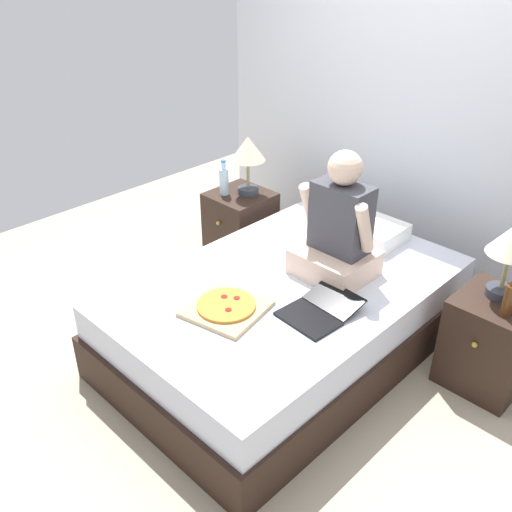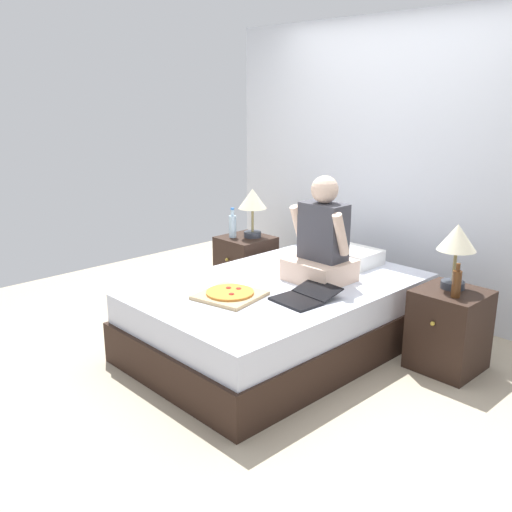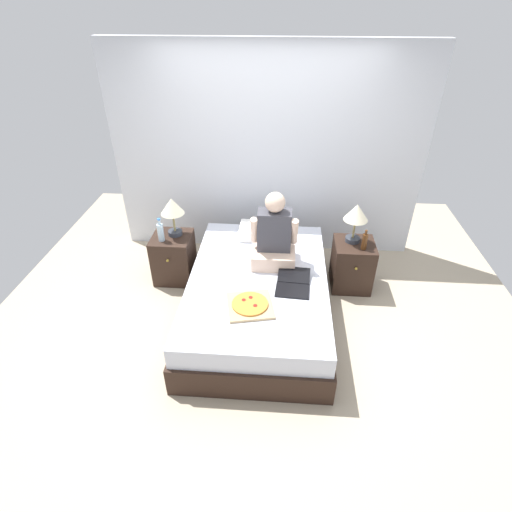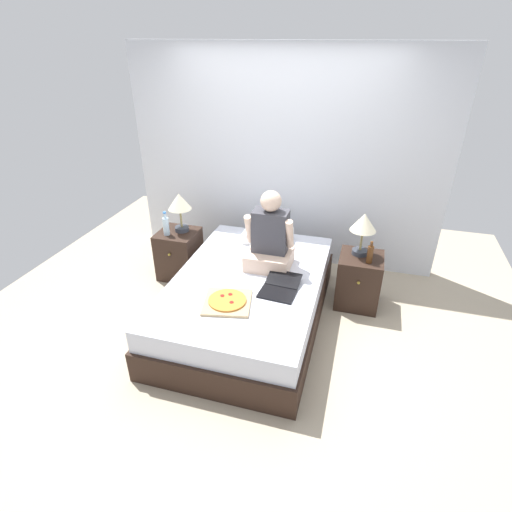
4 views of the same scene
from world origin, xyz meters
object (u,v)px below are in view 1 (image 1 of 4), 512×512
Objects in this scene: bed at (286,316)px; water_bottle at (224,181)px; pizza_box at (226,307)px; nightstand_left at (240,226)px; laptop at (317,312)px; lamp_on_left_nightstand at (248,153)px; lamp_on_right_nightstand at (512,244)px; beer_bottle at (509,299)px; person_seated at (338,231)px; nightstand_right at (490,342)px.

water_bottle is at bearing 155.38° from bed.
bed is 4.55× the size of pizza_box.
nightstand_left is at bearing 149.85° from bed.
water_bottle reaches higher than laptop.
lamp_on_left_nightstand is (-0.99, 0.65, 0.64)m from bed.
nightstand_left is at bearing 151.57° from laptop.
laptop is (-0.66, -0.80, -0.37)m from lamp_on_right_nightstand.
pizza_box reaches higher than bed.
lamp_on_right_nightstand is 1.57m from pizza_box.
lamp_on_left_nightstand reaches higher than bed.
laptop is at bearing -139.57° from beer_bottle.
water_bottle is at bearing 169.58° from person_seated.
beer_bottle is at bearing -4.09° from lamp_on_left_nightstand.
bed is 7.81× the size of water_bottle.
water_bottle is at bearing -131.65° from nightstand_left.
pizza_box is (0.99, -1.06, 0.24)m from nightstand_left.
bed is at bearing -149.85° from nightstand_right.
lamp_on_right_nightstand is 0.58× the size of person_seated.
person_seated reaches higher than lamp_on_right_nightstand.
nightstand_left reaches higher than pizza_box.
beer_bottle is (2.22, -0.01, -0.02)m from water_bottle.
person_seated reaches higher than beer_bottle.
nightstand_right is 1.20× the size of pizza_box.
bed is 0.47m from laptop.
lamp_on_left_nightstand is at bearing 51.37° from nightstand_left.
pizza_box is at bearing -104.01° from person_seated.
nightstand_left is at bearing -178.59° from lamp_on_right_nightstand.
water_bottle reaches higher than nightstand_right.
nightstand_left is 1.20× the size of pizza_box.
lamp_on_right_nightstand reaches higher than nightstand_right.
lamp_on_right_nightstand is (2.04, 0.05, 0.61)m from nightstand_left.
nightstand_left is 1.00× the size of nightstand_right.
lamp_on_left_nightstand is 1.60m from laptop.
person_seated is at bearing -10.42° from water_bottle.
nightstand_right is (1.03, 0.60, 0.03)m from bed.
person_seated is at bearing -15.27° from nightstand_left.
pizza_box is at bearing -42.24° from water_bottle.
laptop is (1.38, -0.75, 0.24)m from nightstand_left.
laptop is (-0.76, -0.65, -0.14)m from beer_bottle.
pizza_box is (-0.18, -0.74, -0.27)m from person_seated.
laptop is at bearing -28.43° from nightstand_left.
nightstand_right is at bearing 125.01° from beer_bottle.
person_seated is 0.81m from pizza_box.
bed is 2.76× the size of person_seated.
person_seated is (-0.86, -0.37, -0.10)m from lamp_on_right_nightstand.
nightstand_right is at bearing -1.42° from lamp_on_left_nightstand.
water_bottle reaches higher than pizza_box.
person_seated is (1.26, -0.23, 0.12)m from water_bottle.
nightstand_left is 1.59m from laptop.
bed is at bearing -24.62° from water_bottle.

